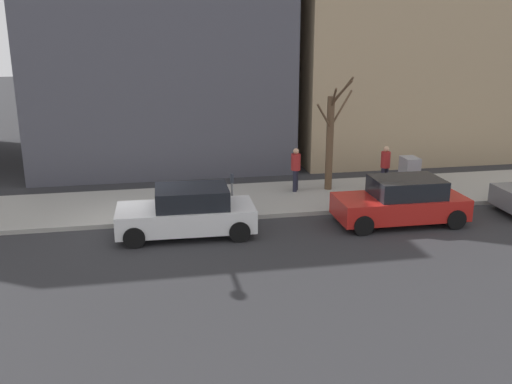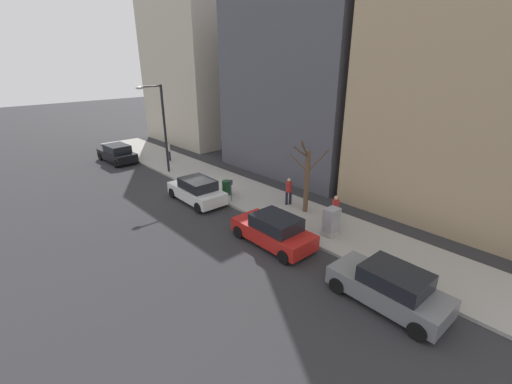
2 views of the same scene
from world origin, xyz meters
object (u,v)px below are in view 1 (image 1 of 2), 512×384
Objects in this scene: utility_box at (409,176)px; trash_bin at (199,198)px; pedestrian_midblock at (296,167)px; parking_meter at (232,189)px; pedestrian_near_meter at (385,165)px; parked_car_white at (188,212)px; parked_car_red at (401,202)px; bare_tree at (331,138)px.

trash_bin is at bearing 92.91° from utility_box.
utility_box is 4.23m from pedestrian_midblock.
pedestrian_near_meter is (1.88, -6.28, 0.11)m from parking_meter.
parked_car_white is 2.56× the size of pedestrian_near_meter.
parked_car_red is 4.25m from bare_tree.
pedestrian_near_meter is (1.03, 0.51, 0.24)m from utility_box.
trash_bin is at bearing -13.72° from parked_car_white.
pedestrian_near_meter reaches higher than parking_meter.
trash_bin is (-1.65, 5.19, -1.57)m from bare_tree.
utility_box is at bearing -73.00° from parked_car_white.
pedestrian_near_meter is at bearing -14.34° from parked_car_red.
parked_car_red is at bearing -120.91° from pedestrian_midblock.
parking_meter is at bearing 72.88° from parked_car_red.
pedestrian_near_meter reaches higher than utility_box.
utility_box is at bearing -97.83° from pedestrian_near_meter.
parked_car_white is 2.18m from parking_meter.
utility_box reaches higher than trash_bin.
parked_car_white is 6.88m from bare_tree.
bare_tree is at bearing -66.63° from pedestrian_midblock.
pedestrian_midblock is at bearing -52.22° from parking_meter.
pedestrian_near_meter is at bearing -79.01° from trash_bin.
trash_bin is at bearing 67.42° from parking_meter.
pedestrian_midblock reaches higher than parked_car_red.
bare_tree is 2.65× the size of pedestrian_midblock.
parking_meter is 0.81× the size of pedestrian_midblock.
parking_meter is at bearing 97.13° from utility_box.
parked_car_white is at bearing 132.26° from parking_meter.
parking_meter is at bearing -46.11° from parked_car_white.
bare_tree is at bearing 18.41° from parked_car_red.
bare_tree reaches higher than utility_box.
bare_tree is (3.80, 1.22, 1.44)m from parked_car_red.
parked_car_red is 2.94m from utility_box.
parked_car_white is at bearing 121.95° from bare_tree.
parked_car_white reaches higher than trash_bin.
utility_box is 3.25m from bare_tree.
pedestrian_near_meter is at bearing 26.49° from utility_box.
parking_meter is at bearing -112.58° from trash_bin.
utility_box reaches higher than parking_meter.
pedestrian_midblock reaches higher than trash_bin.
bare_tree is at bearing -62.89° from parking_meter.
bare_tree reaches higher than trash_bin.
trash_bin is (2.15, 6.41, -0.14)m from parked_car_red.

